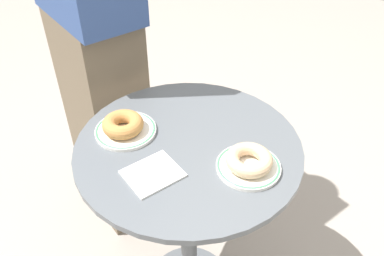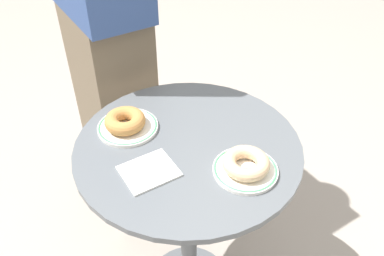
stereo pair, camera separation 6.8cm
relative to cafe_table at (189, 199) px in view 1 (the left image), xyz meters
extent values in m
cylinder|color=#565B60|center=(0.00, 0.00, 0.22)|extent=(0.63, 0.63, 0.02)
cylinder|color=#565B60|center=(0.00, 0.00, -0.14)|extent=(0.06, 0.06, 0.69)
cylinder|color=white|center=(-0.18, -0.05, 0.23)|extent=(0.17, 0.17, 0.01)
torus|color=#4C9E66|center=(-0.18, -0.05, 0.24)|extent=(0.17, 0.17, 0.01)
cylinder|color=white|center=(0.18, 0.00, 0.23)|extent=(0.17, 0.17, 0.01)
torus|color=#4C9E66|center=(0.18, 0.00, 0.24)|extent=(0.16, 0.16, 0.01)
torus|color=#BC7F42|center=(-0.18, -0.05, 0.26)|extent=(0.15, 0.15, 0.04)
torus|color=#E0B789|center=(0.18, 0.00, 0.26)|extent=(0.17, 0.17, 0.04)
cube|color=white|center=(-0.02, -0.14, 0.23)|extent=(0.16, 0.17, 0.01)
cube|color=brown|center=(-0.50, 0.20, -0.05)|extent=(0.39, 0.33, 0.93)
camera|label=1|loc=(0.43, -0.69, 0.94)|focal=36.94mm
camera|label=2|loc=(0.49, -0.65, 0.94)|focal=36.94mm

